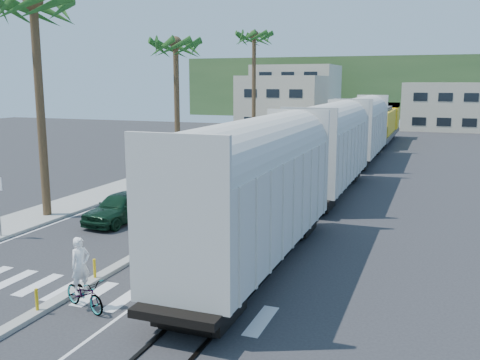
% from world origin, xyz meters
% --- Properties ---
extents(ground, '(140.00, 140.00, 0.00)m').
position_xyz_m(ground, '(0.00, 0.00, 0.00)').
color(ground, '#28282B').
rests_on(ground, ground).
extents(sidewalk, '(3.00, 90.00, 0.15)m').
position_xyz_m(sidewalk, '(-8.50, 25.00, 0.07)').
color(sidewalk, gray).
rests_on(sidewalk, ground).
extents(rails, '(1.56, 100.00, 0.06)m').
position_xyz_m(rails, '(5.00, 28.00, 0.03)').
color(rails, black).
rests_on(rails, ground).
extents(median, '(0.45, 60.00, 0.85)m').
position_xyz_m(median, '(0.00, 19.96, 0.09)').
color(median, gray).
rests_on(median, ground).
extents(crosswalk, '(14.00, 2.20, 0.01)m').
position_xyz_m(crosswalk, '(0.00, -2.00, 0.01)').
color(crosswalk, silver).
rests_on(crosswalk, ground).
extents(lane_markings, '(9.42, 90.00, 0.01)m').
position_xyz_m(lane_markings, '(-2.15, 25.00, 0.00)').
color(lane_markings, silver).
rests_on(lane_markings, ground).
extents(freight_train, '(3.00, 60.94, 5.85)m').
position_xyz_m(freight_train, '(5.00, 23.06, 2.91)').
color(freight_train, beige).
rests_on(freight_train, ground).
extents(palm_trees, '(3.50, 37.20, 13.75)m').
position_xyz_m(palm_trees, '(-8.10, 22.70, 10.81)').
color(palm_trees, brown).
rests_on(palm_trees, ground).
extents(buildings, '(38.00, 27.00, 10.00)m').
position_xyz_m(buildings, '(-6.41, 71.66, 4.36)').
color(buildings, '#B3A98E').
rests_on(buildings, ground).
extents(hillside, '(80.00, 20.00, 12.00)m').
position_xyz_m(hillside, '(0.00, 100.00, 6.00)').
color(hillside, '#385628').
rests_on(hillside, ground).
extents(car_lead, '(2.70, 5.01, 1.59)m').
position_xyz_m(car_lead, '(-3.72, 6.52, 0.80)').
color(car_lead, black).
rests_on(car_lead, ground).
extents(car_second, '(1.86, 4.21, 1.34)m').
position_xyz_m(car_second, '(-3.28, 10.81, 0.67)').
color(car_second, black).
rests_on(car_second, ground).
extents(car_third, '(2.46, 5.04, 1.40)m').
position_xyz_m(car_third, '(-3.04, 16.03, 0.70)').
color(car_third, black).
rests_on(car_third, ground).
extents(car_rear, '(2.42, 4.56, 1.22)m').
position_xyz_m(car_rear, '(-3.60, 22.42, 0.61)').
color(car_rear, '#949698').
rests_on(car_rear, ground).
extents(cyclist, '(2.05, 2.47, 2.37)m').
position_xyz_m(cyclist, '(1.14, -3.16, 0.74)').
color(cyclist, '#9EA0A5').
rests_on(cyclist, ground).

